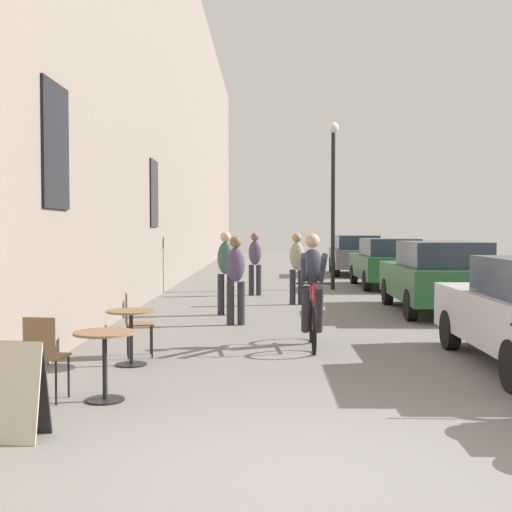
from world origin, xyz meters
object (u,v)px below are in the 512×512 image
at_px(cyclist_on_bicycle, 312,293).
at_px(parked_car_third, 387,262).
at_px(street_lamp, 333,184).
at_px(parked_car_fourth, 356,254).
at_px(pedestrian_mid, 226,268).
at_px(cafe_chair_near_toward_street, 44,352).
at_px(pedestrian_near, 236,275).
at_px(pedestrian_furthest, 255,260).
at_px(sandwich_board_sign, 12,390).
at_px(parked_car_second, 437,276).
at_px(cafe_table_mid, 131,325).
at_px(cafe_table_near, 105,351).
at_px(cafe_chair_mid_toward_street, 134,320).
at_px(pedestrian_far, 297,264).

xyz_separation_m(cyclist_on_bicycle, parked_car_third, (2.98, 10.31, -0.03)).
distance_m(street_lamp, parked_car_fourth, 6.98).
bearing_deg(parked_car_fourth, pedestrian_mid, -109.32).
relative_size(cafe_chair_near_toward_street, pedestrian_near, 0.54).
bearing_deg(pedestrian_mid, pedestrian_furthest, 82.53).
bearing_deg(sandwich_board_sign, parked_car_second, 56.33).
distance_m(pedestrian_mid, parked_car_third, 8.02).
bearing_deg(parked_car_fourth, cafe_table_mid, -106.71).
xyz_separation_m(parked_car_second, parked_car_third, (0.04, 6.19, -0.01)).
xyz_separation_m(street_lamp, parked_car_fourth, (1.53, 6.40, -2.31)).
bearing_deg(parked_car_third, cafe_table_mid, -114.78).
height_order(cafe_table_mid, sandwich_board_sign, sandwich_board_sign).
distance_m(cafe_table_near, pedestrian_mid, 7.07).
bearing_deg(cafe_chair_near_toward_street, cafe_chair_mid_toward_street, 79.95).
xyz_separation_m(pedestrian_far, street_lamp, (1.25, 4.01, 2.16)).
distance_m(cafe_table_near, parked_car_third, 14.64).
xyz_separation_m(cafe_chair_mid_toward_street, street_lamp, (3.81, 10.56, 2.59)).
bearing_deg(cafe_table_mid, cafe_chair_near_toward_street, -105.07).
bearing_deg(cafe_table_mid, cyclist_on_bicycle, 31.08).
bearing_deg(pedestrian_mid, cafe_chair_mid_toward_street, -102.32).
height_order(sandwich_board_sign, parked_car_fourth, parked_car_fourth).
bearing_deg(pedestrian_near, parked_car_second, 24.26).
distance_m(cafe_table_mid, parked_car_fourth, 18.31).
relative_size(cafe_table_near, cafe_chair_mid_toward_street, 0.81).
height_order(cafe_table_near, pedestrian_far, pedestrian_far).
distance_m(cafe_chair_near_toward_street, street_lamp, 13.96).
bearing_deg(pedestrian_far, cafe_chair_near_toward_street, -108.42).
bearing_deg(street_lamp, parked_car_third, 21.29).
bearing_deg(cyclist_on_bicycle, cafe_chair_mid_toward_street, -160.21).
xyz_separation_m(cafe_table_mid, parked_car_third, (5.45, 11.80, 0.26)).
xyz_separation_m(pedestrian_near, parked_car_third, (4.24, 8.08, -0.15)).
bearing_deg(pedestrian_furthest, cyclist_on_bicycle, -82.79).
relative_size(pedestrian_furthest, street_lamp, 0.34).
bearing_deg(cafe_table_near, cafe_table_mid, 92.87).
relative_size(cafe_chair_mid_toward_street, pedestrian_furthest, 0.53).
distance_m(pedestrian_near, parked_car_fourth, 14.41).
xyz_separation_m(pedestrian_near, street_lamp, (2.54, 7.42, 2.18)).
bearing_deg(cafe_chair_near_toward_street, cyclist_on_bicycle, 48.71).
distance_m(cafe_table_mid, pedestrian_mid, 5.28).
xyz_separation_m(pedestrian_near, pedestrian_far, (1.29, 3.41, 0.02)).
bearing_deg(parked_car_fourth, cafe_table_near, -104.96).
height_order(cafe_chair_near_toward_street, sandwich_board_sign, cafe_chair_near_toward_street).
distance_m(cafe_chair_near_toward_street, parked_car_second, 9.57).
height_order(cafe_table_mid, pedestrian_mid, pedestrian_mid).
distance_m(pedestrian_far, street_lamp, 4.72).
bearing_deg(pedestrian_far, pedestrian_mid, -128.76).
relative_size(cafe_table_mid, parked_car_fourth, 0.16).
relative_size(sandwich_board_sign, pedestrian_far, 0.50).
relative_size(cafe_table_mid, pedestrian_mid, 0.42).
height_order(pedestrian_mid, parked_car_second, pedestrian_mid).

